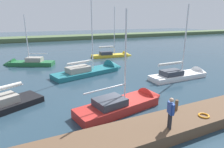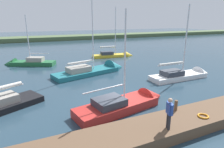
{
  "view_description": "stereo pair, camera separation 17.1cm",
  "coord_description": "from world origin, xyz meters",
  "px_view_note": "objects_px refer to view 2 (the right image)",
  "views": [
    {
      "loc": [
        6.38,
        12.46,
        6.34
      ],
      "look_at": [
        -0.44,
        -2.06,
        1.74
      ],
      "focal_mm": 30.7,
      "sensor_mm": 36.0,
      "label": 1
    },
    {
      "loc": [
        6.22,
        12.53,
        6.34
      ],
      "look_at": [
        -0.44,
        -2.06,
        1.74
      ],
      "focal_mm": 30.7,
      "sensor_mm": 36.0,
      "label": 2
    }
  ],
  "objects_px": {
    "sailboat_inner_slip": "(26,64)",
    "sailboat_outer_mooring": "(116,56)",
    "sailboat_mid_channel": "(130,104)",
    "sailboat_near_dock": "(186,76)",
    "person_on_dock": "(169,111)",
    "sailboat_behind_pier": "(99,71)",
    "mooring_post_near": "(176,105)",
    "life_ring_buoy": "(203,116)"
  },
  "relations": [
    {
      "from": "sailboat_inner_slip",
      "to": "person_on_dock",
      "type": "relative_size",
      "value": 4.41
    },
    {
      "from": "sailboat_inner_slip",
      "to": "sailboat_near_dock",
      "type": "xyz_separation_m",
      "value": [
        -16.34,
        14.06,
        0.01
      ]
    },
    {
      "from": "sailboat_inner_slip",
      "to": "sailboat_outer_mooring",
      "type": "xyz_separation_m",
      "value": [
        -14.42,
        -0.44,
        0.03
      ]
    },
    {
      "from": "sailboat_outer_mooring",
      "to": "sailboat_mid_channel",
      "type": "bearing_deg",
      "value": -105.83
    },
    {
      "from": "sailboat_near_dock",
      "to": "person_on_dock",
      "type": "height_order",
      "value": "sailboat_near_dock"
    },
    {
      "from": "sailboat_inner_slip",
      "to": "sailboat_near_dock",
      "type": "bearing_deg",
      "value": 165.79
    },
    {
      "from": "sailboat_near_dock",
      "to": "person_on_dock",
      "type": "relative_size",
      "value": 4.97
    },
    {
      "from": "sailboat_mid_channel",
      "to": "sailboat_outer_mooring",
      "type": "bearing_deg",
      "value": 57.0
    },
    {
      "from": "mooring_post_near",
      "to": "sailboat_outer_mooring",
      "type": "xyz_separation_m",
      "value": [
        -5.95,
        -21.34,
        -0.82
      ]
    },
    {
      "from": "mooring_post_near",
      "to": "sailboat_near_dock",
      "type": "height_order",
      "value": "sailboat_near_dock"
    },
    {
      "from": "sailboat_inner_slip",
      "to": "person_on_dock",
      "type": "xyz_separation_m",
      "value": [
        -6.59,
        22.41,
        1.53
      ]
    },
    {
      "from": "mooring_post_near",
      "to": "sailboat_inner_slip",
      "type": "height_order",
      "value": "sailboat_inner_slip"
    },
    {
      "from": "person_on_dock",
      "to": "life_ring_buoy",
      "type": "bearing_deg",
      "value": -158.1
    },
    {
      "from": "sailboat_near_dock",
      "to": "sailboat_mid_channel",
      "type": "distance_m",
      "value": 10.37
    },
    {
      "from": "sailboat_inner_slip",
      "to": "sailboat_near_dock",
      "type": "height_order",
      "value": "sailboat_near_dock"
    },
    {
      "from": "sailboat_outer_mooring",
      "to": "sailboat_mid_channel",
      "type": "height_order",
      "value": "sailboat_outer_mooring"
    },
    {
      "from": "sailboat_near_dock",
      "to": "sailboat_inner_slip",
      "type": "bearing_deg",
      "value": 139.16
    },
    {
      "from": "life_ring_buoy",
      "to": "sailboat_near_dock",
      "type": "distance_m",
      "value": 10.77
    },
    {
      "from": "sailboat_outer_mooring",
      "to": "sailboat_behind_pier",
      "type": "bearing_deg",
      "value": -120.76
    },
    {
      "from": "sailboat_behind_pier",
      "to": "sailboat_inner_slip",
      "type": "distance_m",
      "value": 11.25
    },
    {
      "from": "sailboat_outer_mooring",
      "to": "person_on_dock",
      "type": "bearing_deg",
      "value": -102.22
    },
    {
      "from": "sailboat_inner_slip",
      "to": "sailboat_mid_channel",
      "type": "distance_m",
      "value": 19.25
    },
    {
      "from": "sailboat_behind_pier",
      "to": "sailboat_near_dock",
      "type": "bearing_deg",
      "value": -51.5
    },
    {
      "from": "mooring_post_near",
      "to": "sailboat_inner_slip",
      "type": "distance_m",
      "value": 22.57
    },
    {
      "from": "mooring_post_near",
      "to": "sailboat_mid_channel",
      "type": "xyz_separation_m",
      "value": [
        1.72,
        -2.88,
        -0.8
      ]
    },
    {
      "from": "sailboat_inner_slip",
      "to": "person_on_dock",
      "type": "height_order",
      "value": "sailboat_inner_slip"
    },
    {
      "from": "sailboat_outer_mooring",
      "to": "mooring_post_near",
      "type": "bearing_deg",
      "value": -98.86
    },
    {
      "from": "mooring_post_near",
      "to": "sailboat_near_dock",
      "type": "xyz_separation_m",
      "value": [
        -7.87,
        -6.85,
        -0.84
      ]
    },
    {
      "from": "sailboat_inner_slip",
      "to": "sailboat_near_dock",
      "type": "distance_m",
      "value": 21.55
    },
    {
      "from": "sailboat_outer_mooring",
      "to": "sailboat_near_dock",
      "type": "bearing_deg",
      "value": -75.75
    },
    {
      "from": "sailboat_inner_slip",
      "to": "sailboat_mid_channel",
      "type": "bearing_deg",
      "value": 137.04
    },
    {
      "from": "life_ring_buoy",
      "to": "sailboat_mid_channel",
      "type": "bearing_deg",
      "value": -58.11
    },
    {
      "from": "mooring_post_near",
      "to": "sailboat_behind_pier",
      "type": "bearing_deg",
      "value": -88.37
    },
    {
      "from": "sailboat_near_dock",
      "to": "person_on_dock",
      "type": "xyz_separation_m",
      "value": [
        9.75,
        8.35,
        1.52
      ]
    },
    {
      "from": "sailboat_outer_mooring",
      "to": "sailboat_near_dock",
      "type": "distance_m",
      "value": 14.62
    },
    {
      "from": "sailboat_outer_mooring",
      "to": "sailboat_near_dock",
      "type": "xyz_separation_m",
      "value": [
        -1.92,
        14.49,
        -0.02
      ]
    },
    {
      "from": "mooring_post_near",
      "to": "person_on_dock",
      "type": "distance_m",
      "value": 2.5
    },
    {
      "from": "mooring_post_near",
      "to": "sailboat_behind_pier",
      "type": "xyz_separation_m",
      "value": [
        0.37,
        -13.1,
        -0.83
      ]
    },
    {
      "from": "sailboat_behind_pier",
      "to": "sailboat_outer_mooring",
      "type": "height_order",
      "value": "sailboat_behind_pier"
    },
    {
      "from": "mooring_post_near",
      "to": "sailboat_outer_mooring",
      "type": "bearing_deg",
      "value": -105.58
    },
    {
      "from": "life_ring_buoy",
      "to": "sailboat_mid_channel",
      "type": "distance_m",
      "value": 5.02
    },
    {
      "from": "mooring_post_near",
      "to": "life_ring_buoy",
      "type": "bearing_deg",
      "value": 124.13
    }
  ]
}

